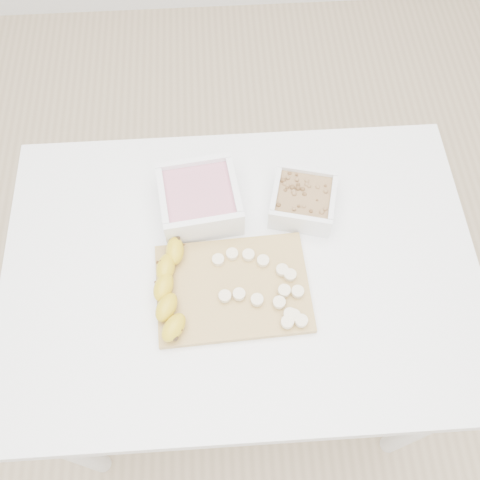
{
  "coord_description": "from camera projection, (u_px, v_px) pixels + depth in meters",
  "views": [
    {
      "loc": [
        -0.03,
        -0.47,
        1.77
      ],
      "look_at": [
        0.0,
        0.03,
        0.81
      ],
      "focal_mm": 40.0,
      "sensor_mm": 36.0,
      "label": 1
    }
  ],
  "objects": [
    {
      "name": "ground",
      "position": [
        241.0,
        361.0,
        1.78
      ],
      "size": [
        3.5,
        3.5,
        0.0
      ],
      "primitive_type": "plane",
      "color": "#C6AD89",
      "rests_on": "ground"
    },
    {
      "name": "banana",
      "position": [
        170.0,
        290.0,
        1.06
      ],
      "size": [
        0.1,
        0.22,
        0.04
      ],
      "primitive_type": null,
      "rotation": [
        0.0,
        0.0,
        -0.22
      ],
      "color": "gold",
      "rests_on": "cutting_board"
    },
    {
      "name": "bowl_yogurt",
      "position": [
        200.0,
        199.0,
        1.15
      ],
      "size": [
        0.19,
        0.19,
        0.08
      ],
      "color": "white",
      "rests_on": "table"
    },
    {
      "name": "banana_slices",
      "position": [
        268.0,
        288.0,
        1.07
      ],
      "size": [
        0.18,
        0.18,
        0.02
      ],
      "color": "beige",
      "rests_on": "cutting_board"
    },
    {
      "name": "bowl_granola",
      "position": [
        303.0,
        200.0,
        1.16
      ],
      "size": [
        0.16,
        0.16,
        0.06
      ],
      "color": "white",
      "rests_on": "table"
    },
    {
      "name": "cutting_board",
      "position": [
        233.0,
        288.0,
        1.09
      ],
      "size": [
        0.32,
        0.23,
        0.01
      ],
      "primitive_type": "cube",
      "rotation": [
        0.0,
        0.0,
        0.05
      ],
      "color": "tan",
      "rests_on": "table"
    },
    {
      "name": "table",
      "position": [
        241.0,
        284.0,
        1.2
      ],
      "size": [
        1.0,
        0.7,
        0.75
      ],
      "color": "white",
      "rests_on": "ground"
    }
  ]
}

